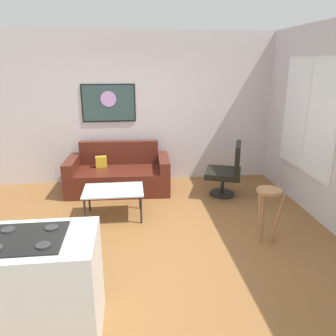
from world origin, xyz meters
name	(u,v)px	position (x,y,z in m)	size (l,w,h in m)	color
ground	(143,241)	(0.00, 0.00, -0.02)	(6.40, 6.40, 0.04)	brown
back_wall	(136,109)	(0.00, 2.42, 1.40)	(6.40, 0.05, 2.80)	silver
right_wall	(332,127)	(2.62, 0.30, 1.40)	(0.05, 6.40, 2.80)	silver
couch	(119,175)	(-0.35, 1.87, 0.28)	(1.84, 0.95, 0.85)	#501F15
coffee_table	(113,192)	(-0.40, 0.75, 0.41)	(0.88, 0.61, 0.44)	silver
armchair	(228,170)	(1.54, 1.39, 0.46)	(0.76, 0.77, 0.94)	black
bar_stool	(268,202)	(1.60, -0.18, 0.55)	(0.36, 0.36, 0.72)	#A47148
wall_painting	(109,103)	(-0.50, 2.38, 1.52)	(0.99, 0.03, 0.69)	black
window	(308,116)	(2.59, 0.90, 1.45)	(0.03, 1.56, 1.75)	silver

